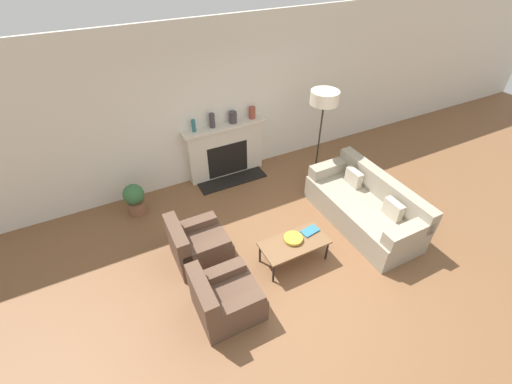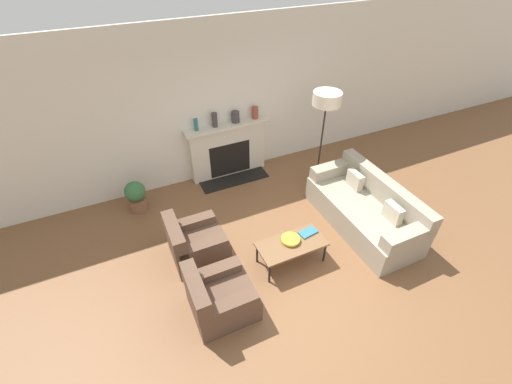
# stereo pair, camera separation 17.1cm
# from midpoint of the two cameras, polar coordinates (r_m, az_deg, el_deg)

# --- Properties ---
(ground_plane) EXTENTS (18.00, 18.00, 0.00)m
(ground_plane) POSITION_cam_midpoint_polar(r_m,az_deg,el_deg) (5.20, 9.04, -13.18)
(ground_plane) COLOR brown
(wall_back) EXTENTS (18.00, 0.06, 2.90)m
(wall_back) POSITION_cam_midpoint_polar(r_m,az_deg,el_deg) (6.42, -4.19, 14.66)
(wall_back) COLOR silver
(wall_back) RESTS_ON ground_plane
(fireplace) EXTENTS (1.61, 0.59, 1.09)m
(fireplace) POSITION_cam_midpoint_polar(r_m,az_deg,el_deg) (6.71, -3.91, 6.92)
(fireplace) COLOR beige
(fireplace) RESTS_ON ground_plane
(couch) EXTENTS (0.91, 2.04, 0.82)m
(couch) POSITION_cam_midpoint_polar(r_m,az_deg,el_deg) (5.93, 18.56, -2.81)
(couch) COLOR #9E937F
(couch) RESTS_ON ground_plane
(armchair_near) EXTENTS (0.80, 0.73, 0.75)m
(armchair_near) POSITION_cam_midpoint_polar(r_m,az_deg,el_deg) (4.57, -5.12, -17.12)
(armchair_near) COLOR brown
(armchair_near) RESTS_ON ground_plane
(armchair_far) EXTENTS (0.80, 0.73, 0.75)m
(armchair_far) POSITION_cam_midpoint_polar(r_m,az_deg,el_deg) (5.20, -9.20, -8.46)
(armchair_far) COLOR brown
(armchair_far) RESTS_ON ground_plane
(coffee_table) EXTENTS (1.00, 0.49, 0.39)m
(coffee_table) POSITION_cam_midpoint_polar(r_m,az_deg,el_deg) (5.05, 6.94, -8.75)
(coffee_table) COLOR brown
(coffee_table) RESTS_ON ground_plane
(bowl) EXTENTS (0.28, 0.28, 0.05)m
(bowl) POSITION_cam_midpoint_polar(r_m,az_deg,el_deg) (5.03, 6.76, -7.86)
(bowl) COLOR gold
(bowl) RESTS_ON coffee_table
(book) EXTENTS (0.29, 0.19, 0.02)m
(book) POSITION_cam_midpoint_polar(r_m,az_deg,el_deg) (5.19, 9.61, -6.66)
(book) COLOR teal
(book) RESTS_ON coffee_table
(floor_lamp) EXTENTS (0.48, 0.48, 1.84)m
(floor_lamp) POSITION_cam_midpoint_polar(r_m,az_deg,el_deg) (6.04, 12.46, 13.99)
(floor_lamp) COLOR black
(floor_lamp) RESTS_ON ground_plane
(mantel_vase_left) EXTENTS (0.07, 0.07, 0.22)m
(mantel_vase_left) POSITION_cam_midpoint_polar(r_m,az_deg,el_deg) (6.24, -9.19, 11.01)
(mantel_vase_left) COLOR #28666B
(mantel_vase_left) RESTS_ON fireplace
(mantel_vase_center_left) EXTENTS (0.10, 0.10, 0.27)m
(mantel_vase_center_left) POSITION_cam_midpoint_polar(r_m,az_deg,el_deg) (6.32, -6.14, 11.87)
(mantel_vase_center_left) COLOR #3D383D
(mantel_vase_center_left) RESTS_ON fireplace
(mantel_vase_center_right) EXTENTS (0.15, 0.15, 0.21)m
(mantel_vase_center_right) POSITION_cam_midpoint_polar(r_m,az_deg,el_deg) (6.46, -2.66, 12.39)
(mantel_vase_center_right) COLOR #3D383D
(mantel_vase_center_right) RESTS_ON fireplace
(mantel_vase_right) EXTENTS (0.12, 0.12, 0.22)m
(mantel_vase_right) POSITION_cam_midpoint_polar(r_m,az_deg,el_deg) (6.60, 0.60, 13.09)
(mantel_vase_right) COLOR brown
(mantel_vase_right) RESTS_ON fireplace
(potted_plant) EXTENTS (0.35, 0.35, 0.58)m
(potted_plant) POSITION_cam_midpoint_polar(r_m,az_deg,el_deg) (6.24, -18.63, -0.57)
(potted_plant) COLOR brown
(potted_plant) RESTS_ON ground_plane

